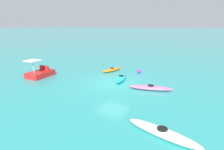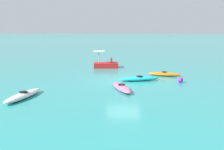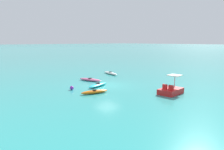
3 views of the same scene
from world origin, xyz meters
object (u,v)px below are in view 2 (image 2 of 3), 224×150
Objects in this scene: kayak_cyan at (139,79)px; kayak_orange at (164,74)px; kayak_white at (24,95)px; kayak_pink at (122,87)px; buoy_purple at (180,80)px; pedal_boat_red at (106,64)px.

kayak_orange is at bearing -44.46° from kayak_cyan.
kayak_white is 1.09× the size of kayak_pink.
kayak_white is 1.31× the size of kayak_orange.
kayak_orange is 6.32m from kayak_pink.
buoy_purple is (4.86, -9.54, 0.03)m from kayak_white.
kayak_white is at bearing 113.08° from kayak_pink.
kayak_cyan is 7.61m from pedal_boat_red.
kayak_cyan is at bearing 79.30° from buoy_purple.
buoy_purple is (2.58, -4.18, 0.03)m from kayak_pink.
kayak_cyan is 2.94m from buoy_purple.
kayak_white is 5.84m from kayak_pink.
kayak_orange is (7.60, -8.80, 0.00)m from kayak_white.
kayak_orange is at bearing -133.18° from pedal_boat_red.
buoy_purple is at bearing -164.83° from kayak_orange.
kayak_orange is 2.83m from buoy_purple.
kayak_cyan is 8.09× the size of buoy_purple.
kayak_white is at bearing 129.10° from kayak_cyan.
pedal_boat_red is at bearing 37.88° from buoy_purple.
kayak_white is 8.58m from kayak_cyan.
pedal_boat_red is 9.56m from buoy_purple.
kayak_orange and kayak_pink have the same top height.
buoy_purple is (-7.54, -5.87, -0.14)m from pedal_boat_red.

